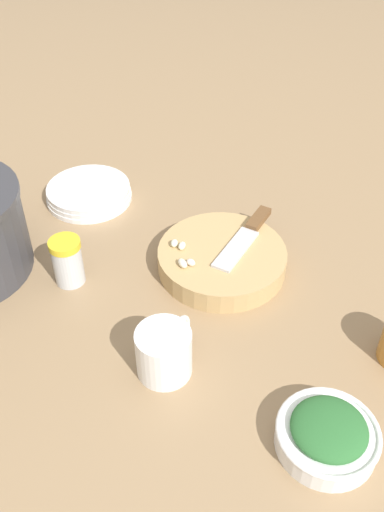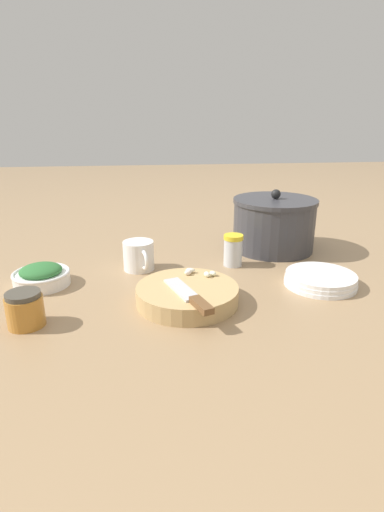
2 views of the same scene
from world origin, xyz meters
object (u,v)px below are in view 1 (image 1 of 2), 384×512
object	(u,v)px
cutting_board	(222,259)
plate_stack	(89,193)
chef_knife	(247,234)
spice_jar	(68,261)
coffee_mug	(165,352)
garlic_cloves	(182,254)
herb_bowl	(328,434)

from	to	relation	value
cutting_board	plate_stack	bearing A→B (deg)	9.76
chef_knife	spice_jar	distance (m)	0.31
plate_stack	coffee_mug	bearing A→B (deg)	160.02
cutting_board	spice_jar	xyz separation A→B (m)	(0.15, 0.22, 0.02)
chef_knife	plate_stack	world-z (taller)	chef_knife
garlic_cloves	herb_bowl	distance (m)	0.38
cutting_board	coffee_mug	bearing A→B (deg)	116.08
garlic_cloves	coffee_mug	world-z (taller)	coffee_mug
cutting_board	herb_bowl	bearing A→B (deg)	157.86
cutting_board	spice_jar	size ratio (longest dim) A/B	2.59
cutting_board	chef_knife	xyz separation A→B (m)	(0.00, -0.06, 0.02)
spice_jar	herb_bowl	bearing A→B (deg)	-170.87
garlic_cloves	plate_stack	xyz separation A→B (m)	(0.29, -0.01, -0.03)
chef_knife	coffee_mug	bearing A→B (deg)	92.08
plate_stack	herb_bowl	bearing A→B (deg)	173.09
chef_knife	spice_jar	world-z (taller)	spice_jar
coffee_mug	spice_jar	bearing A→B (deg)	0.29
chef_knife	plate_stack	xyz separation A→B (m)	(0.33, 0.12, -0.03)
cutting_board	chef_knife	size ratio (longest dim) A/B	1.21
spice_jar	coffee_mug	xyz separation A→B (m)	(-0.25, -0.00, -0.01)
plate_stack	garlic_cloves	bearing A→B (deg)	179.00
cutting_board	chef_knife	world-z (taller)	chef_knife
cutting_board	chef_knife	bearing A→B (deg)	-89.62
herb_bowl	garlic_cloves	bearing A→B (deg)	-11.51
herb_bowl	plate_stack	size ratio (longest dim) A/B	0.78
cutting_board	plate_stack	xyz separation A→B (m)	(0.33, 0.06, -0.00)
herb_bowl	plate_stack	xyz separation A→B (m)	(0.67, -0.08, -0.01)
plate_stack	cutting_board	bearing A→B (deg)	-170.24
spice_jar	plate_stack	world-z (taller)	spice_jar
garlic_cloves	spice_jar	size ratio (longest dim) A/B	0.88
garlic_cloves	cutting_board	bearing A→B (deg)	-118.85
herb_bowl	coffee_mug	world-z (taller)	coffee_mug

